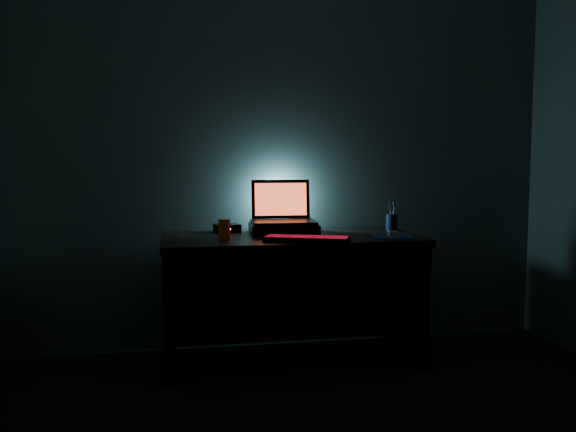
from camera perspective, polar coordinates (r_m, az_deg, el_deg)
The scene contains 10 objects.
room at distance 2.15m, azimuth 8.51°, elevation 6.02°, with size 3.50×4.00×2.50m.
desk at distance 3.84m, azimuth 0.12°, elevation -5.47°, with size 1.50×0.70×0.75m.
riser at distance 3.85m, azimuth -0.41°, elevation -1.12°, with size 0.40×0.30×0.06m, color black.
laptop at distance 3.89m, azimuth -0.51°, elevation 0.28°, with size 0.39×0.30×0.26m.
keyboard at distance 3.51m, azimuth 1.70°, elevation -2.04°, with size 0.49×0.31×0.03m.
mousepad at distance 3.75m, azimuth 9.33°, elevation -1.82°, with size 0.22×0.20×0.00m, color navy.
mouse at distance 3.74m, azimuth 9.33°, elevation -1.57°, with size 0.06×0.09×0.03m, color gray.
pen_cup at distance 4.05m, azimuth 9.20°, elevation -0.56°, with size 0.07×0.07×0.10m, color black.
juice_glass at distance 3.61m, azimuth -5.69°, elevation -1.17°, with size 0.07×0.07×0.11m, color orange.
router at distance 3.95m, azimuth -5.43°, elevation -1.07°, with size 0.17×0.15×0.05m.
Camera 1 is at (-0.70, -2.03, 1.23)m, focal length 40.00 mm.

